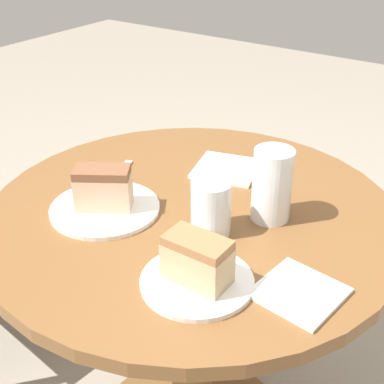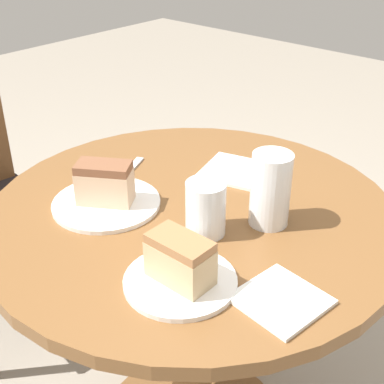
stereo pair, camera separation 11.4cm
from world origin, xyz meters
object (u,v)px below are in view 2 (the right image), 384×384
object	(u,v)px
plate_near	(106,203)
glass_lemonade	(270,194)
plate_far	(180,281)
cake_slice_near	(105,183)
cake_slice_far	(180,259)
glass_water	(206,211)

from	to	relation	value
plate_near	glass_lemonade	xyz separation A→B (m)	(0.18, -0.31, 0.06)
plate_far	cake_slice_near	world-z (taller)	cake_slice_near
plate_near	glass_lemonade	world-z (taller)	glass_lemonade
plate_near	glass_lemonade	bearing A→B (deg)	-59.71
cake_slice_far	plate_far	bearing A→B (deg)	45.00
plate_far	glass_lemonade	size ratio (longest dim) A/B	1.29
glass_lemonade	glass_water	bearing A→B (deg)	147.26
cake_slice_near	plate_near	bearing A→B (deg)	180.00
cake_slice_near	glass_lemonade	bearing A→B (deg)	-59.71
cake_slice_near	plate_far	bearing A→B (deg)	-106.53
cake_slice_far	plate_near	bearing A→B (deg)	73.47
plate_far	glass_lemonade	distance (m)	0.28
glass_water	plate_far	bearing A→B (deg)	-154.92
cake_slice_far	glass_lemonade	world-z (taller)	glass_lemonade
glass_lemonade	cake_slice_far	bearing A→B (deg)	179.51
cake_slice_far	glass_lemonade	distance (m)	0.27
plate_near	glass_lemonade	distance (m)	0.36
plate_far	cake_slice_far	size ratio (longest dim) A/B	1.75
plate_near	cake_slice_near	bearing A→B (deg)	0.00
plate_far	cake_slice_near	size ratio (longest dim) A/B	1.53
plate_near	glass_water	distance (m)	0.24
plate_near	cake_slice_near	xyz separation A→B (m)	(0.00, 0.00, 0.05)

